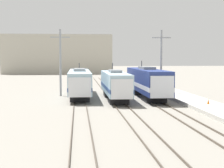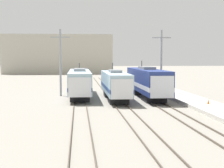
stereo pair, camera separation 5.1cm
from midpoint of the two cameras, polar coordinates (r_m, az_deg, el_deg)
name	(u,v)px [view 1 (the left image)]	position (r m, az deg, el deg)	size (l,w,h in m)	color
ground_plane	(121,106)	(43.57, 1.33, -3.41)	(400.00, 400.00, 0.00)	gray
rail_pair_far_left	(80,106)	(43.28, -4.93, -3.37)	(1.51, 120.00, 0.15)	#4C4238
rail_pair_center	(121,106)	(43.56, 1.33, -3.31)	(1.51, 120.00, 0.15)	#4C4238
rail_pair_far_right	(161,105)	(44.35, 7.44, -3.21)	(1.51, 120.00, 0.15)	#4C4238
locomotive_far_left	(79,82)	(53.62, -5.00, 0.25)	(3.02, 19.57, 4.81)	#232326
locomotive_center	(115,84)	(49.80, 0.48, -0.07)	(2.79, 16.57, 4.88)	#232326
locomotive_far_right	(147,82)	(52.65, 5.39, 0.32)	(3.06, 19.63, 5.18)	black
catenary_tower_left	(60,61)	(55.47, -7.90, 3.53)	(2.86, 0.30, 9.80)	gray
catenary_tower_right	(161,61)	(56.80, 7.49, 3.54)	(2.86, 0.30, 9.80)	gray
platform	(200,103)	(45.58, 13.20, -2.91)	(4.00, 120.00, 0.43)	#B7B5AD
traffic_cone	(208,101)	(43.43, 14.43, -2.59)	(0.28, 0.28, 0.59)	orange
depot_building	(58,54)	(133.77, -8.23, 4.49)	(37.17, 14.90, 13.44)	#B2AD9E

